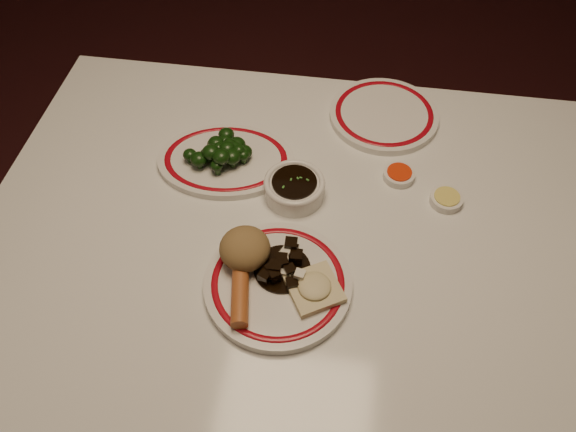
# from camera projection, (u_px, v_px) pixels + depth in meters

# --- Properties ---
(ground) EXTENTS (7.00, 7.00, 0.00)m
(ground) POSITION_uv_depth(u_px,v_px,m) (291.00, 379.00, 1.66)
(ground) COLOR black
(ground) RESTS_ON ground
(dining_table) EXTENTS (1.20, 0.90, 0.75)m
(dining_table) POSITION_uv_depth(u_px,v_px,m) (293.00, 253.00, 1.14)
(dining_table) COLOR white
(dining_table) RESTS_ON ground
(main_plate) EXTENTS (0.33, 0.33, 0.02)m
(main_plate) POSITION_uv_depth(u_px,v_px,m) (278.00, 284.00, 0.98)
(main_plate) COLOR silver
(main_plate) RESTS_ON dining_table
(rice_mound) EXTENTS (0.09, 0.09, 0.06)m
(rice_mound) POSITION_uv_depth(u_px,v_px,m) (245.00, 249.00, 0.97)
(rice_mound) COLOR olive
(rice_mound) RESTS_ON main_plate
(spring_roll) EXTENTS (0.05, 0.11, 0.03)m
(spring_roll) POSITION_uv_depth(u_px,v_px,m) (240.00, 296.00, 0.93)
(spring_roll) COLOR #B5602C
(spring_roll) RESTS_ON main_plate
(fried_wonton) EXTENTS (0.11, 0.11, 0.02)m
(fried_wonton) POSITION_uv_depth(u_px,v_px,m) (314.00, 288.00, 0.95)
(fried_wonton) COLOR beige
(fried_wonton) RESTS_ON main_plate
(stirfry_heap) EXTENTS (0.10, 0.10, 0.03)m
(stirfry_heap) POSITION_uv_depth(u_px,v_px,m) (284.00, 265.00, 0.97)
(stirfry_heap) COLOR black
(stirfry_heap) RESTS_ON main_plate
(broccoli_plate) EXTENTS (0.30, 0.27, 0.02)m
(broccoli_plate) POSITION_uv_depth(u_px,v_px,m) (226.00, 160.00, 1.16)
(broccoli_plate) COLOR silver
(broccoli_plate) RESTS_ON dining_table
(broccoli_pile) EXTENTS (0.14, 0.12, 0.05)m
(broccoli_pile) POSITION_uv_depth(u_px,v_px,m) (223.00, 150.00, 1.14)
(broccoli_pile) COLOR #23471C
(broccoli_pile) RESTS_ON broccoli_plate
(soy_bowl) EXTENTS (0.12, 0.12, 0.04)m
(soy_bowl) POSITION_uv_depth(u_px,v_px,m) (294.00, 189.00, 1.10)
(soy_bowl) COLOR silver
(soy_bowl) RESTS_ON dining_table
(sweet_sour_dish) EXTENTS (0.06, 0.06, 0.02)m
(sweet_sour_dish) POSITION_uv_depth(u_px,v_px,m) (399.00, 175.00, 1.13)
(sweet_sour_dish) COLOR silver
(sweet_sour_dish) RESTS_ON dining_table
(mustard_dish) EXTENTS (0.06, 0.06, 0.02)m
(mustard_dish) POSITION_uv_depth(u_px,v_px,m) (446.00, 199.00, 1.10)
(mustard_dish) COLOR silver
(mustard_dish) RESTS_ON dining_table
(far_plate) EXTENTS (0.28, 0.28, 0.02)m
(far_plate) POSITION_uv_depth(u_px,v_px,m) (384.00, 115.00, 1.25)
(far_plate) COLOR silver
(far_plate) RESTS_ON dining_table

